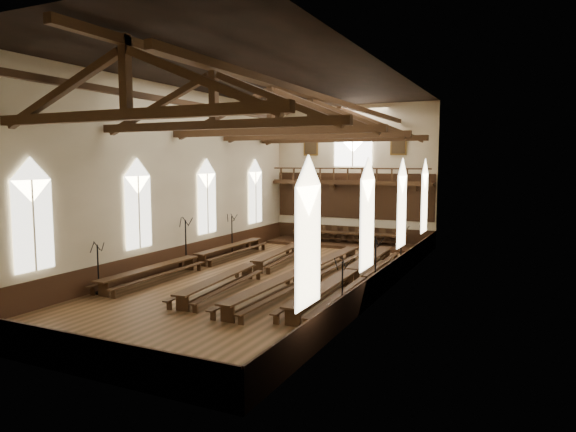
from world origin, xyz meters
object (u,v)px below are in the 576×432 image
object	(u,v)px
refectory_row_d	(351,273)
candelabrum_left_mid	(186,252)
candelabrum_right_mid	(375,275)
candelabrum_right_near	(342,301)
refectory_row_a	(195,258)
refectory_row_b	(252,266)
candelabrum_left_near	(99,278)
candelabrum_left_far	(232,242)
dais	(347,244)
high_table	(347,234)
candelabrum_right_far	(401,257)
refectory_row_c	(304,273)

from	to	relation	value
refectory_row_d	candelabrum_left_mid	distance (m)	9.64
candelabrum_right_mid	candelabrum_right_near	bearing A→B (deg)	-90.00
refectory_row_a	refectory_row_b	world-z (taller)	refectory_row_a
candelabrum_left_near	candelabrum_right_mid	world-z (taller)	candelabrum_right_mid
candelabrum_left_near	candelabrum_left_far	distance (m)	11.34
dais	candelabrum_left_near	world-z (taller)	candelabrum_left_near
candelabrum_right_near	candelabrum_left_mid	bearing A→B (deg)	154.65
candelabrum_left_mid	candelabrum_right_mid	world-z (taller)	candelabrum_left_mid
candelabrum_left_near	high_table	bearing A→B (deg)	71.87
high_table	candelabrum_right_mid	xyz separation A→B (m)	(5.37, -11.83, -0.06)
candelabrum_left_mid	candelabrum_left_far	distance (m)	4.89
candelabrum_left_mid	candelabrum_left_far	bearing A→B (deg)	90.00
dais	high_table	size ratio (longest dim) A/B	1.40
candelabrum_right_mid	refectory_row_d	bearing A→B (deg)	149.58
candelabrum_left_mid	candelabrum_left_far	size ratio (longest dim) A/B	1.10
candelabrum_right_mid	dais	bearing A→B (deg)	114.43
refectory_row_d	dais	xyz separation A→B (m)	(-3.91, 10.97, -0.46)
refectory_row_a	refectory_row_d	world-z (taller)	refectory_row_d
candelabrum_left_near	refectory_row_b	bearing A→B (deg)	54.30
candelabrum_left_near	candelabrum_right_mid	xyz separation A→B (m)	(11.10, 5.67, 0.06)
candelabrum_right_near	candelabrum_left_far	bearing A→B (deg)	137.56
refectory_row_a	candelabrum_right_mid	bearing A→B (deg)	-4.76
candelabrum_left_far	candelabrum_right_near	xyz separation A→B (m)	(11.10, -10.15, -0.08)
candelabrum_left_near	candelabrum_right_near	bearing A→B (deg)	6.11
refectory_row_d	candelabrum_right_mid	bearing A→B (deg)	-30.42
candelabrum_right_far	candelabrum_left_far	bearing A→B (deg)	176.58
refectory_row_a	candelabrum_right_near	xyz separation A→B (m)	(10.55, -5.36, 0.17)
refectory_row_b	candelabrum_left_mid	bearing A→B (deg)	176.18
high_table	candelabrum_right_near	bearing A→B (deg)	-71.77
candelabrum_left_far	refectory_row_a	bearing A→B (deg)	-83.45
refectory_row_a	candelabrum_left_near	bearing A→B (deg)	-94.80
refectory_row_b	high_table	size ratio (longest dim) A/B	1.74
candelabrum_left_far	refectory_row_b	bearing A→B (deg)	-49.55
refectory_row_a	candelabrum_left_far	distance (m)	4.83
refectory_row_c	candelabrum_left_far	bearing A→B (deg)	143.60
candelabrum_left_mid	refectory_row_d	bearing A→B (deg)	0.47
refectory_row_d	refectory_row_b	bearing A→B (deg)	-175.89
candelabrum_right_near	candelabrum_right_mid	bearing A→B (deg)	90.00
candelabrum_left_mid	candelabrum_right_near	xyz separation A→B (m)	(11.10, -5.26, -0.16)
candelabrum_left_mid	candelabrum_right_near	world-z (taller)	candelabrum_left_mid
high_table	candelabrum_left_near	xyz separation A→B (m)	(-5.73, -17.50, -0.13)
dais	refectory_row_c	bearing A→B (deg)	-81.32
refectory_row_d	candelabrum_left_far	distance (m)	10.78
refectory_row_d	refectory_row_a	bearing A→B (deg)	179.87
high_table	candelabrum_right_mid	distance (m)	12.99
refectory_row_c	high_table	distance (m)	11.84
candelabrum_right_mid	candelabrum_right_far	bearing A→B (deg)	90.00
refectory_row_c	candelabrum_right_far	size ratio (longest dim) A/B	5.69
dais	candelabrum_right_far	size ratio (longest dim) A/B	4.53
refectory_row_b	refectory_row_c	distance (m)	3.11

